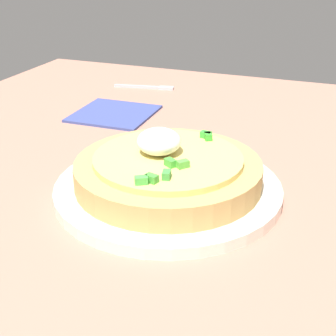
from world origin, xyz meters
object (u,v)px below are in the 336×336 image
object	(u,v)px
napkin	(114,114)
plate	(168,189)
fork	(149,87)
pizza	(168,170)

from	to	relation	value
napkin	plate	bearing A→B (deg)	-141.26
plate	fork	distance (cm)	43.58
fork	napkin	xyz separation A→B (cm)	(-16.44, -0.64, -0.05)
napkin	fork	bearing A→B (deg)	2.23
pizza	napkin	world-z (taller)	pizza
plate	napkin	bearing A→B (deg)	38.74
fork	plate	bearing A→B (deg)	-75.17
plate	fork	bearing A→B (deg)	25.76
plate	napkin	xyz separation A→B (cm)	(22.80, 18.30, -0.47)
plate	pizza	xyz separation A→B (cm)	(0.02, 0.06, 2.46)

